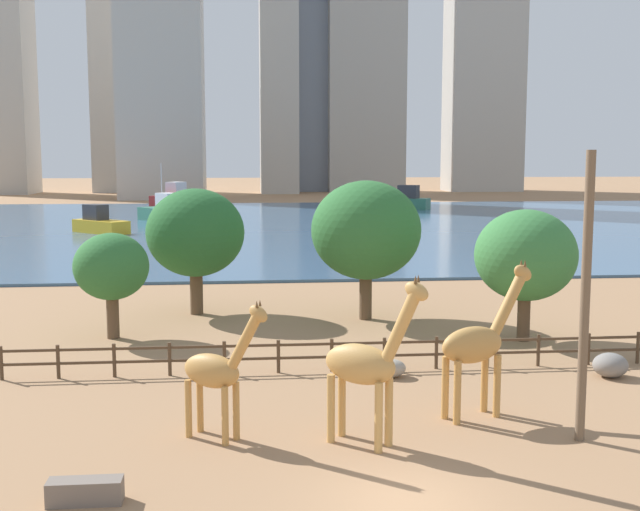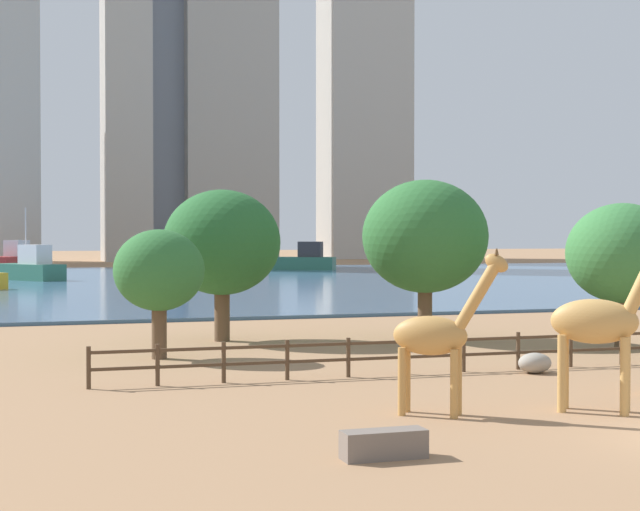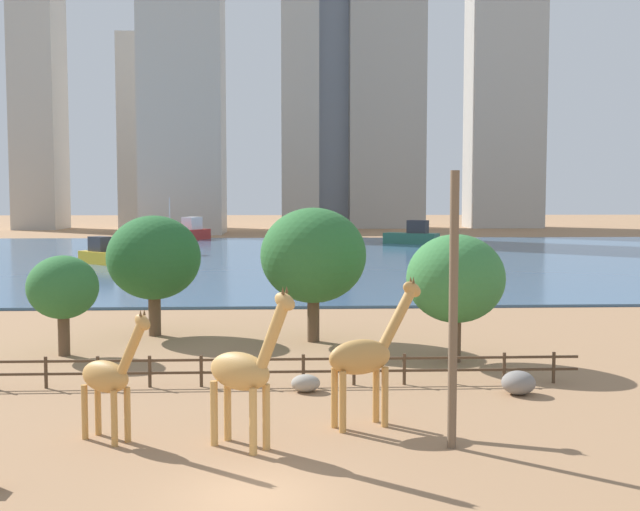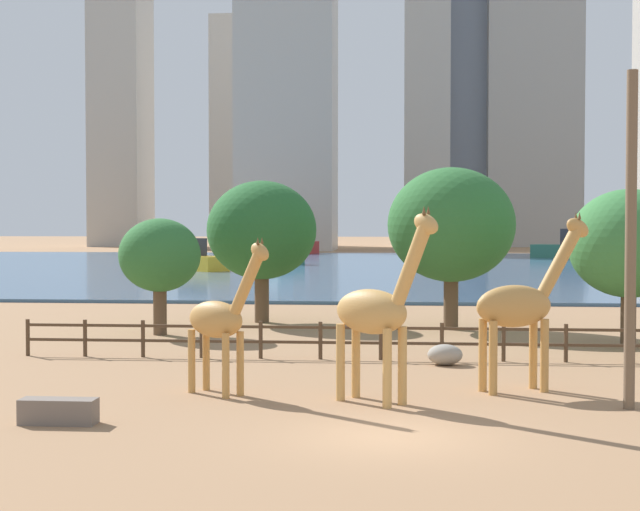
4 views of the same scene
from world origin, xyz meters
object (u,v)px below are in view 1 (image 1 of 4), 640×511
(feeding_trough, at_px, (85,491))
(tree_center_broad, at_px, (526,256))
(tree_left_large, at_px, (111,267))
(boat_tug, at_px, (165,211))
(utility_pole, at_px, (585,298))
(boat_sailboat, at_px, (173,198))
(giraffe_tall, at_px, (216,371))
(tree_left_small, at_px, (366,230))
(boat_ferry, at_px, (403,201))
(boulder_near_fence, at_px, (610,365))
(tree_right_tall, at_px, (195,233))
(giraffe_young, at_px, (477,344))
(boulder_by_pole, at_px, (391,368))
(boat_barge, at_px, (100,223))
(giraffe_companion, at_px, (366,364))

(feeding_trough, relative_size, tree_center_broad, 0.30)
(tree_left_large, bearing_deg, boat_tug, 93.26)
(utility_pole, height_order, boat_sailboat, utility_pole)
(giraffe_tall, height_order, tree_left_small, tree_left_small)
(boat_ferry, bearing_deg, feeding_trough, 102.32)
(boulder_near_fence, xyz_separation_m, boat_sailboat, (-25.13, 103.85, 1.03))
(tree_right_tall, bearing_deg, boat_sailboat, 95.54)
(tree_right_tall, bearing_deg, boat_ferry, 70.97)
(tree_center_broad, relative_size, tree_right_tall, 0.90)
(boat_sailboat, bearing_deg, giraffe_young, 38.88)
(tree_left_large, relative_size, boat_sailboat, 0.54)
(tree_left_large, relative_size, tree_left_small, 0.69)
(tree_left_small, bearing_deg, feeding_trough, -115.64)
(giraffe_tall, relative_size, tree_left_small, 0.61)
(giraffe_young, relative_size, tree_left_small, 0.71)
(boulder_by_pole, xyz_separation_m, tree_left_small, (0.70, 10.87, 4.26))
(boulder_near_fence, bearing_deg, boat_barge, 116.58)
(utility_pole, xyz_separation_m, feeding_trough, (-13.80, -3.03, -3.99))
(giraffe_tall, distance_m, boulder_by_pole, 9.03)
(tree_right_tall, bearing_deg, utility_pole, -58.62)
(giraffe_tall, bearing_deg, boat_ferry, 111.28)
(giraffe_young, distance_m, utility_pole, 3.91)
(giraffe_young, xyz_separation_m, boat_ferry, (17.03, 96.13, -0.97))
(boulder_near_fence, distance_m, tree_center_broad, 7.20)
(giraffe_companion, distance_m, boat_tug, 80.14)
(tree_right_tall, bearing_deg, boulder_near_fence, -40.24)
(boulder_by_pole, height_order, tree_right_tall, tree_right_tall)
(giraffe_young, relative_size, boat_ferry, 0.58)
(giraffe_companion, xyz_separation_m, tree_center_broad, (9.21, 12.45, 1.49))
(giraffe_companion, height_order, giraffe_young, giraffe_companion)
(utility_pole, relative_size, boulder_by_pole, 7.38)
(feeding_trough, bearing_deg, boat_ferry, 74.39)
(giraffe_tall, xyz_separation_m, boat_sailboat, (-10.40, 109.19, -0.59))
(feeding_trough, distance_m, tree_right_tall, 23.75)
(giraffe_tall, xyz_separation_m, boulder_by_pole, (6.38, 6.14, -1.73))
(boulder_by_pole, height_order, boat_barge, boat_barge)
(boat_tug, bearing_deg, boulder_near_fence, 160.77)
(tree_right_tall, xyz_separation_m, boat_tug, (-7.19, 58.93, -2.93))
(feeding_trough, bearing_deg, boat_tug, 94.02)
(giraffe_young, bearing_deg, giraffe_tall, 167.11)
(giraffe_young, height_order, boulder_near_fence, giraffe_young)
(giraffe_young, relative_size, feeding_trough, 2.80)
(boulder_by_pole, height_order, tree_left_small, tree_left_small)
(tree_left_large, distance_m, tree_right_tall, 6.51)
(feeding_trough, relative_size, boat_barge, 0.27)
(tree_left_large, height_order, boat_sailboat, tree_left_large)
(tree_left_small, bearing_deg, boat_tug, 104.62)
(giraffe_companion, xyz_separation_m, boat_tug, (-13.18, 79.04, -1.02))
(boulder_by_pole, distance_m, tree_left_small, 11.69)
(giraffe_young, distance_m, feeding_trough, 12.76)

